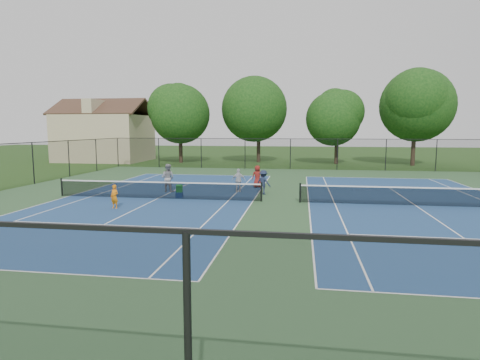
# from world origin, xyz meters

# --- Properties ---
(ground) EXTENTS (140.00, 140.00, 0.00)m
(ground) POSITION_xyz_m (0.00, 0.00, 0.00)
(ground) COLOR #234716
(ground) RESTS_ON ground
(court_pad) EXTENTS (36.00, 36.00, 0.01)m
(court_pad) POSITION_xyz_m (0.00, 0.00, 0.00)
(court_pad) COLOR #2C4C2B
(court_pad) RESTS_ON ground
(tennis_court_left) EXTENTS (12.00, 23.83, 1.07)m
(tennis_court_left) POSITION_xyz_m (-7.00, 0.00, 0.10)
(tennis_court_left) COLOR navy
(tennis_court_left) RESTS_ON ground
(tennis_court_right) EXTENTS (12.00, 23.83, 1.07)m
(tennis_court_right) POSITION_xyz_m (7.00, 0.00, 0.10)
(tennis_court_right) COLOR navy
(tennis_court_right) RESTS_ON ground
(perimeter_fence) EXTENTS (36.08, 36.08, 3.02)m
(perimeter_fence) POSITION_xyz_m (0.00, 0.00, 1.60)
(perimeter_fence) COLOR black
(perimeter_fence) RESTS_ON ground
(tree_back_a) EXTENTS (6.80, 6.80, 9.15)m
(tree_back_a) POSITION_xyz_m (-13.00, 24.00, 6.04)
(tree_back_a) COLOR #2D2116
(tree_back_a) RESTS_ON ground
(tree_back_b) EXTENTS (7.60, 7.60, 10.03)m
(tree_back_b) POSITION_xyz_m (-4.00, 26.00, 6.60)
(tree_back_b) COLOR #2D2116
(tree_back_b) RESTS_ON ground
(tree_back_c) EXTENTS (6.00, 6.00, 8.40)m
(tree_back_c) POSITION_xyz_m (5.00, 25.00, 5.48)
(tree_back_c) COLOR #2D2116
(tree_back_c) RESTS_ON ground
(tree_back_d) EXTENTS (7.80, 7.80, 10.37)m
(tree_back_d) POSITION_xyz_m (13.00, 24.00, 6.82)
(tree_back_d) COLOR #2D2116
(tree_back_d) RESTS_ON ground
(clapboard_house) EXTENTS (10.80, 8.10, 7.65)m
(clapboard_house) POSITION_xyz_m (-23.00, 25.00, 3.09)
(clapboard_house) COLOR tan
(clapboard_house) RESTS_ON ground
(child_player) EXTENTS (0.50, 0.39, 1.20)m
(child_player) POSITION_xyz_m (-8.14, -3.04, 0.60)
(child_player) COLOR orange
(child_player) RESTS_ON ground
(instructor) EXTENTS (0.95, 0.79, 1.78)m
(instructor) POSITION_xyz_m (-7.22, 2.44, 0.89)
(instructor) COLOR gray
(instructor) RESTS_ON ground
(bystander_a) EXTENTS (0.91, 0.47, 1.48)m
(bystander_a) POSITION_xyz_m (-2.80, 3.10, 0.74)
(bystander_a) COLOR silver
(bystander_a) RESTS_ON ground
(bystander_b) EXTENTS (1.11, 0.93, 1.49)m
(bystander_b) POSITION_xyz_m (-1.17, 2.40, 0.74)
(bystander_b) COLOR #1B253D
(bystander_b) RESTS_ON ground
(bystander_c) EXTENTS (0.84, 0.66, 1.51)m
(bystander_c) POSITION_xyz_m (-1.85, 5.24, 0.76)
(bystander_c) COLOR maroon
(bystander_c) RESTS_ON ground
(ball_crate) EXTENTS (0.39, 0.34, 0.32)m
(ball_crate) POSITION_xyz_m (-5.88, 0.50, 0.16)
(ball_crate) COLOR #154092
(ball_crate) RESTS_ON ground
(ball_hopper) EXTENTS (0.37, 0.32, 0.43)m
(ball_hopper) POSITION_xyz_m (-5.88, 0.50, 0.54)
(ball_hopper) COLOR green
(ball_hopper) RESTS_ON ball_crate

